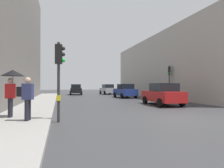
{
  "coord_description": "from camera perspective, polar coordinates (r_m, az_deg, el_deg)",
  "views": [
    {
      "loc": [
        -5.66,
        -7.83,
        1.6
      ],
      "look_at": [
        -1.57,
        6.42,
        1.7
      ],
      "focal_mm": 29.41,
      "sensor_mm": 36.0,
      "label": 1
    }
  ],
  "objects": [
    {
      "name": "traffic_light_near_left",
      "position": [
        8.31,
        -16.09,
        5.11
      ],
      "size": [
        0.44,
        0.26,
        3.47
      ],
      "color": "#2D2D2D",
      "rests_on": "ground"
    },
    {
      "name": "pedestrian_with_umbrella",
      "position": [
        9.46,
        -28.61,
        1.12
      ],
      "size": [
        1.0,
        1.0,
        2.14
      ],
      "color": "black",
      "rests_on": "sidewalk_kerb"
    },
    {
      "name": "sidewalk_kerb",
      "position": [
        14.01,
        -22.76,
        -6.59
      ],
      "size": [
        2.58,
        40.0,
        0.16
      ],
      "primitive_type": "cube",
      "color": "gray",
      "rests_on": "ground"
    },
    {
      "name": "pedestrian_with_grey_backpack",
      "position": [
        8.28,
        -24.99,
        -3.38
      ],
      "size": [
        0.65,
        0.42,
        1.77
      ],
      "color": "black",
      "rests_on": "sidewalk_kerb"
    },
    {
      "name": "car_blue_van",
      "position": [
        23.65,
        4.04,
        -2.14
      ],
      "size": [
        2.11,
        4.25,
        1.76
      ],
      "color": "navy",
      "rests_on": "ground"
    },
    {
      "name": "car_red_sedan",
      "position": [
        15.34,
        15.41,
        -3.07
      ],
      "size": [
        2.19,
        4.29,
        1.76
      ],
      "color": "red",
      "rests_on": "ground"
    },
    {
      "name": "ground_plane",
      "position": [
        9.79,
        19.86,
        -9.77
      ],
      "size": [
        120.0,
        120.0,
        0.0
      ],
      "primitive_type": "plane",
      "color": "#38383A"
    },
    {
      "name": "building_facade_right",
      "position": [
        28.47,
        22.44,
        4.53
      ],
      "size": [
        12.0,
        24.36,
        8.06
      ],
      "primitive_type": "cube",
      "color": "#B2ADA3",
      "rests_on": "ground"
    },
    {
      "name": "car_silver_hatchback",
      "position": [
        32.65,
        -1.42,
        -1.65
      ],
      "size": [
        2.2,
        4.29,
        1.76
      ],
      "color": "#BCBCC1",
      "rests_on": "ground"
    },
    {
      "name": "traffic_light_mid_street",
      "position": [
        20.63,
        17.35,
        2.27
      ],
      "size": [
        0.37,
        0.44,
        3.7
      ],
      "color": "#2D2D2D",
      "rests_on": "ground"
    },
    {
      "name": "car_dark_suv",
      "position": [
        31.81,
        -11.16,
        -1.68
      ],
      "size": [
        2.25,
        4.31,
        1.76
      ],
      "color": "black",
      "rests_on": "ground"
    }
  ]
}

